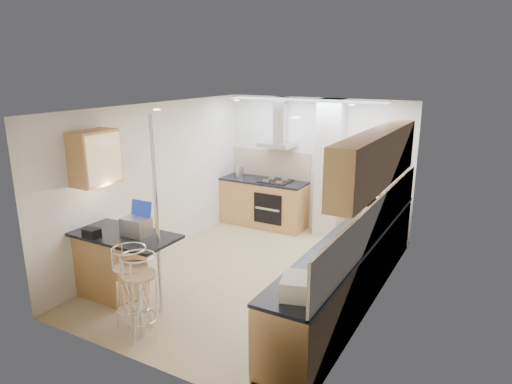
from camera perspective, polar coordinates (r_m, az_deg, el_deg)
The scene contains 16 objects.
ground at distance 6.98m, azimuth -0.36°, elevation -10.39°, with size 4.80×4.80×0.00m, color tan.
room_shell at distance 6.63m, azimuth 3.66°, elevation 2.36°, with size 3.64×4.84×2.51m.
right_counter at distance 6.25m, azimuth 11.85°, elevation -9.29°, with size 0.63×4.40×0.92m.
back_counter at distance 8.96m, azimuth 0.97°, elevation -1.31°, with size 1.70×0.63×0.92m.
peninsula at distance 6.36m, azimuth -15.99°, elevation -8.96°, with size 1.47×0.72×0.94m.
microwave at distance 6.65m, azimuth 14.99°, elevation -2.47°, with size 0.49×0.33×0.27m, color silver.
laptop at distance 6.05m, azimuth -14.75°, elevation -4.20°, with size 0.34×0.26×0.23m, color gray.
bag at distance 6.18m, azimuth -19.85°, elevation -4.83°, with size 0.21×0.15×0.11m, color black.
bar_stool_near at distance 5.68m, azimuth -15.27°, elevation -11.48°, with size 0.42×0.42×1.03m, color tan, non-canonical shape.
bar_stool_end at distance 5.49m, azimuth -14.27°, elevation -12.49°, with size 0.42×0.42×1.02m, color tan, non-canonical shape.
jar_a at distance 7.28m, azimuth 14.69°, elevation -1.31°, with size 0.12×0.12×0.17m, color beige.
jar_b at distance 7.38m, azimuth 15.74°, elevation -1.17°, with size 0.11×0.11×0.17m, color beige.
jar_c at distance 5.18m, azimuth 10.08°, elevation -7.76°, with size 0.14×0.14×0.20m, color #B9AB94.
jar_d at distance 4.99m, azimuth 9.71°, elevation -9.08°, with size 0.10×0.10×0.13m, color silver.
bread_bin at distance 4.44m, azimuth 5.18°, elevation -11.66°, with size 0.29×0.37×0.20m, color beige.
kettle at distance 9.05m, azimuth -2.05°, elevation 2.62°, with size 0.16×0.16×0.23m, color silver.
Camera 1 is at (3.10, -5.46, 3.03)m, focal length 32.00 mm.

